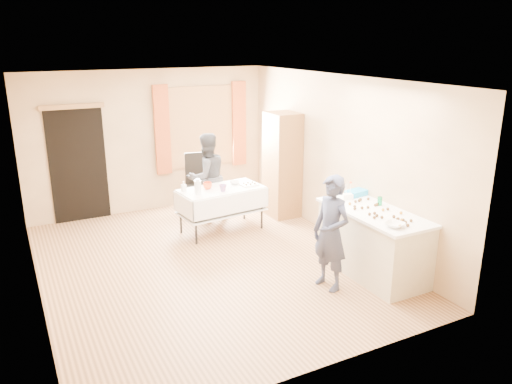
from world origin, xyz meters
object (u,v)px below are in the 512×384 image
counter (373,242)px  girl (331,233)px  woman (207,177)px  cabinet (282,165)px  chair (199,195)px  party_table (221,206)px

counter → girl: size_ratio=1.10×
counter → woman: size_ratio=1.06×
cabinet → counter: bearing=-92.2°
girl → counter: bearing=84.2°
chair → woman: size_ratio=0.71×
chair → girl: bearing=-70.0°
cabinet → girl: 2.85m
woman → girl: bearing=89.4°
counter → party_table: bearing=116.7°
cabinet → girl: bearing=-107.6°
counter → chair: chair is taller
counter → chair: size_ratio=1.50×
party_table → counter: bearing=-69.3°
party_table → girl: (0.44, -2.47, 0.31)m
party_table → chair: chair is taller
counter → girl: 0.82m
party_table → chair: bearing=83.3°
chair → counter: bearing=-57.9°
cabinet → girl: (-0.86, -2.71, -0.19)m
girl → woman: woman is taller
counter → girl: girl is taller
woman → cabinet: bearing=153.9°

